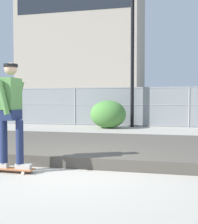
{
  "coord_description": "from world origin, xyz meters",
  "views": [
    {
      "loc": [
        1.79,
        -4.74,
        1.26
      ],
      "look_at": [
        -0.38,
        4.49,
        0.86
      ],
      "focal_mm": 47.5,
      "sensor_mm": 36.0,
      "label": 1
    }
  ],
  "objects": [
    {
      "name": "parked_car_mid",
      "position": [
        2.46,
        13.02,
        0.84
      ],
      "size": [
        4.49,
        2.13,
        1.66
      ],
      "color": "#566B4C",
      "rests_on": "ground_plane"
    },
    {
      "name": "library_building",
      "position": [
        -12.03,
        43.81,
        12.4
      ],
      "size": [
        18.88,
        14.07,
        24.8
      ],
      "color": "#9E9384",
      "rests_on": "ground_plane"
    },
    {
      "name": "shrub_center",
      "position": [
        -0.8,
        8.02,
        0.61
      ],
      "size": [
        1.59,
        1.3,
        1.23
      ],
      "color": "#477F38",
      "rests_on": "ground_plane"
    },
    {
      "name": "skater",
      "position": [
        -0.84,
        -0.15,
        1.11
      ],
      "size": [
        0.72,
        0.58,
        1.82
      ],
      "color": "#B2ADA8",
      "rests_on": "skateboard"
    },
    {
      "name": "street_lamp",
      "position": [
        0.17,
        8.82,
        4.22
      ],
      "size": [
        0.44,
        0.44,
        6.77
      ],
      "color": "black",
      "rests_on": "ground_plane"
    },
    {
      "name": "skateboard",
      "position": [
        -0.84,
        -0.15,
        0.06
      ],
      "size": [
        0.8,
        0.22,
        0.07
      ],
      "color": "#9E5B33",
      "rests_on": "ground_plane"
    },
    {
      "name": "parked_car_near",
      "position": [
        -3.24,
        12.85,
        0.84
      ],
      "size": [
        4.52,
        2.2,
        1.66
      ],
      "color": "maroon",
      "rests_on": "ground_plane"
    },
    {
      "name": "ground_plane",
      "position": [
        0.0,
        0.0,
        0.0
      ],
      "size": [
        120.0,
        120.0,
        0.0
      ],
      "primitive_type": "plane",
      "color": "#9E998E"
    },
    {
      "name": "chain_fence",
      "position": [
        0.0,
        9.19,
        0.93
      ],
      "size": [
        27.08,
        0.06,
        1.85
      ],
      "color": "gray",
      "rests_on": "ground_plane"
    },
    {
      "name": "gravel_berm",
      "position": [
        0.0,
        2.29,
        0.11
      ],
      "size": [
        12.34,
        3.95,
        0.21
      ],
      "primitive_type": "cube",
      "color": "#4C473F",
      "rests_on": "ground_plane"
    }
  ]
}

